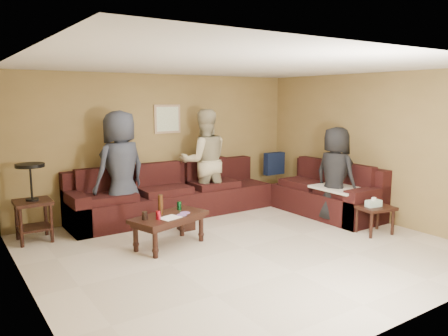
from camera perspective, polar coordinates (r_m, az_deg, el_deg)
name	(u,v)px	position (r m, az deg, el deg)	size (l,w,h in m)	color
room	(244,129)	(5.89, 2.61, 5.06)	(5.60, 5.50, 2.50)	beige
sectional_sofa	(229,198)	(7.78, 0.71, -3.89)	(4.65, 2.90, 0.97)	black
coffee_table	(169,220)	(6.23, -7.21, -6.71)	(1.20, 0.83, 0.74)	black
end_table_left	(32,201)	(6.93, -23.74, -3.97)	(0.51, 0.51, 1.15)	black
side_table_right	(375,210)	(7.13, 19.09, -5.17)	(0.59, 0.52, 0.58)	black
waste_bin	(186,221)	(7.03, -5.00, -6.94)	(0.23, 0.23, 0.27)	black
wall_art	(167,119)	(8.05, -7.41, 6.36)	(0.52, 0.04, 0.52)	tan
person_left	(121,169)	(7.19, -13.32, -0.19)	(0.92, 0.60, 1.89)	#2F3341
person_middle	(204,161)	(7.94, -2.58, 0.89)	(0.91, 0.71, 1.88)	tan
person_right	(335,175)	(7.54, 14.33, -0.88)	(0.79, 0.51, 1.61)	black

